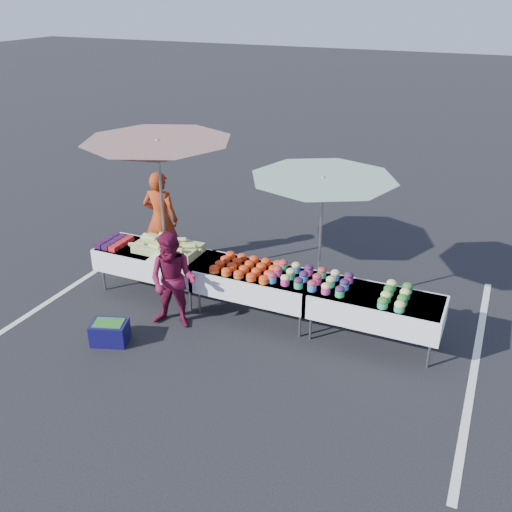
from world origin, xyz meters
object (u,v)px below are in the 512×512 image
at_px(umbrella_right, 323,190).
at_px(storage_bin, 110,332).
at_px(customer, 173,281).
at_px(table_left, 154,260).
at_px(table_center, 256,281).
at_px(umbrella_left, 158,153).
at_px(table_right, 375,306).
at_px(vendor, 161,219).

distance_m(umbrella_right, storage_bin, 3.62).
bearing_deg(customer, table_left, 128.51).
height_order(table_center, umbrella_left, umbrella_left).
bearing_deg(table_center, umbrella_right, 33.65).
relative_size(table_right, storage_bin, 3.17).
distance_m(table_left, umbrella_left, 1.70).
relative_size(umbrella_left, umbrella_right, 1.06).
relative_size(customer, umbrella_left, 0.61).
xyz_separation_m(vendor, customer, (1.28, -1.70, -0.13)).
distance_m(table_center, storage_bin, 2.23).
xyz_separation_m(customer, umbrella_left, (-0.92, 1.23, 1.47)).
height_order(table_left, table_center, same).
height_order(table_center, customer, customer).
height_order(customer, storage_bin, customer).
distance_m(vendor, umbrella_left, 1.47).
bearing_deg(storage_bin, customer, 32.78).
distance_m(customer, umbrella_left, 2.13).
bearing_deg(storage_bin, table_right, 5.08).
height_order(table_right, storage_bin, table_right).
distance_m(table_right, customer, 2.88).
xyz_separation_m(vendor, umbrella_left, (0.37, -0.47, 1.34)).
xyz_separation_m(umbrella_left, umbrella_right, (2.69, 0.05, -0.25)).
xyz_separation_m(table_left, table_center, (1.80, 0.00, 0.00)).
bearing_deg(table_center, storage_bin, -136.10).
bearing_deg(vendor, table_right, 159.20).
xyz_separation_m(table_center, umbrella_right, (0.80, 0.53, 1.38)).
distance_m(table_center, customer, 1.24).
height_order(table_left, umbrella_right, umbrella_right).
bearing_deg(table_center, table_left, 180.00).
relative_size(vendor, umbrella_right, 0.75).
xyz_separation_m(table_center, storage_bin, (-1.58, -1.52, -0.42)).
relative_size(table_left, table_center, 1.00).
bearing_deg(umbrella_right, table_center, -146.35).
height_order(table_left, table_right, same).
bearing_deg(table_center, umbrella_left, 165.72).
relative_size(table_left, umbrella_left, 0.76).
distance_m(table_center, vendor, 2.47).
bearing_deg(table_left, umbrella_left, 101.12).
bearing_deg(vendor, table_left, 108.23).
xyz_separation_m(table_right, customer, (-2.78, -0.75, 0.16)).
distance_m(vendor, customer, 2.14).
bearing_deg(table_right, vendor, 166.82).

